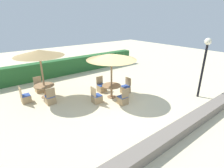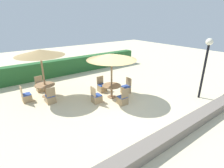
{
  "view_description": "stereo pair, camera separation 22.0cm",
  "coord_description": "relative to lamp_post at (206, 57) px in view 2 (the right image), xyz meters",
  "views": [
    {
      "loc": [
        -5.47,
        -6.41,
        4.32
      ],
      "look_at": [
        0.0,
        0.6,
        0.9
      ],
      "focal_mm": 28.0,
      "sensor_mm": 36.0,
      "label": 1
    },
    {
      "loc": [
        -5.3,
        -6.54,
        4.32
      ],
      "look_at": [
        0.0,
        0.6,
        0.9
      ],
      "focal_mm": 28.0,
      "sensor_mm": 36.0,
      "label": 2
    }
  ],
  "objects": [
    {
      "name": "patio_chair_center_north",
      "position": [
        -3.97,
        4.06,
        -2.09
      ],
      "size": [
        0.46,
        0.46,
        0.93
      ],
      "rotation": [
        0.0,
        0.0,
        3.14
      ],
      "color": "tan",
      "rests_on": "ground_plane"
    },
    {
      "name": "stone_border",
      "position": [
        -4.12,
        -1.31,
        -2.14
      ],
      "size": [
        10.0,
        0.56,
        0.41
      ],
      "primitive_type": "cube",
      "color": "slate",
      "rests_on": "ground_plane"
    },
    {
      "name": "patio_chair_back_left_north",
      "position": [
        -7.02,
        6.36,
        -2.09
      ],
      "size": [
        0.46,
        0.46,
        0.93
      ],
      "rotation": [
        0.0,
        0.0,
        3.14
      ],
      "color": "tan",
      "rests_on": "ground_plane"
    },
    {
      "name": "lamp_post",
      "position": [
        0.0,
        0.0,
        0.0
      ],
      "size": [
        0.36,
        0.36,
        3.32
      ],
      "color": "black",
      "rests_on": "ground_plane"
    },
    {
      "name": "hedge_row",
      "position": [
        -4.12,
        8.71,
        -1.73
      ],
      "size": [
        13.0,
        0.7,
        1.24
      ],
      "primitive_type": "cube",
      "color": "#28602D",
      "rests_on": "ground_plane"
    },
    {
      "name": "patio_chair_back_left_west",
      "position": [
        -8.04,
        5.31,
        -2.09
      ],
      "size": [
        0.46,
        0.46,
        0.93
      ],
      "rotation": [
        0.0,
        0.0,
        -1.57
      ],
      "color": "tan",
      "rests_on": "ground_plane"
    },
    {
      "name": "round_table_back_left",
      "position": [
        -6.99,
        5.36,
        -1.76
      ],
      "size": [
        1.11,
        1.11,
        0.74
      ],
      "color": "#93704C",
      "rests_on": "ground_plane"
    },
    {
      "name": "parasol_center",
      "position": [
        -3.99,
        3.02,
        -0.0
      ],
      "size": [
        2.7,
        2.7,
        2.52
      ],
      "color": "#93704C",
      "rests_on": "ground_plane"
    },
    {
      "name": "patio_chair_back_left_south",
      "position": [
        -7.05,
        4.37,
        -2.09
      ],
      "size": [
        0.46,
        0.46,
        0.93
      ],
      "color": "tan",
      "rests_on": "ground_plane"
    },
    {
      "name": "patio_chair_center_west",
      "position": [
        -5.05,
        2.96,
        -2.09
      ],
      "size": [
        0.46,
        0.46,
        0.93
      ],
      "rotation": [
        0.0,
        0.0,
        -1.57
      ],
      "color": "tan",
      "rests_on": "ground_plane"
    },
    {
      "name": "patio_chair_center_south",
      "position": [
        -4.05,
        1.97,
        -2.09
      ],
      "size": [
        0.46,
        0.46,
        0.93
      ],
      "color": "tan",
      "rests_on": "ground_plane"
    },
    {
      "name": "parasol_back_left",
      "position": [
        -6.99,
        5.36,
        0.2
      ],
      "size": [
        2.58,
        2.58,
        2.72
      ],
      "color": "#93704C",
      "rests_on": "ground_plane"
    },
    {
      "name": "ground_plane",
      "position": [
        -4.12,
        2.21,
        -2.35
      ],
      "size": [
        40.0,
        40.0,
        0.0
      ],
      "primitive_type": "plane",
      "color": "beige"
    },
    {
      "name": "round_table_center",
      "position": [
        -3.99,
        3.02,
        -1.78
      ],
      "size": [
        1.05,
        1.05,
        0.73
      ],
      "color": "#93704C",
      "rests_on": "ground_plane"
    },
    {
      "name": "patio_chair_center_east",
      "position": [
        -2.94,
        2.97,
        -2.09
      ],
      "size": [
        0.46,
        0.46,
        0.93
      ],
      "rotation": [
        0.0,
        0.0,
        1.57
      ],
      "color": "tan",
      "rests_on": "ground_plane"
    }
  ]
}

